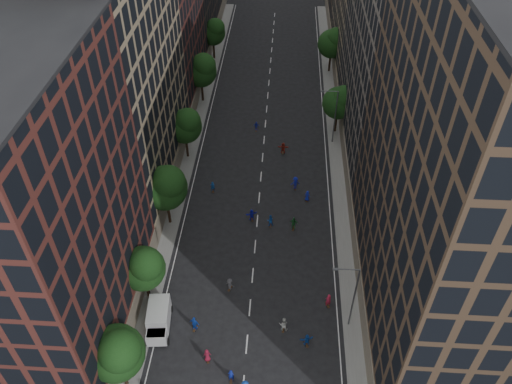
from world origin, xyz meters
TOP-DOWN VIEW (x-y plane):
  - ground at (0.00, 40.00)m, footprint 240.00×240.00m
  - sidewalk_left at (-12.00, 47.50)m, footprint 4.00×105.00m
  - sidewalk_right at (12.00, 47.50)m, footprint 4.00×105.00m
  - bldg_left_a at (-19.00, 11.00)m, footprint 14.00×22.00m
  - bldg_left_b at (-19.00, 35.00)m, footprint 14.00×26.00m
  - bldg_left_c at (-19.00, 58.00)m, footprint 14.00×20.00m
  - bldg_right_a at (19.00, 15.00)m, footprint 14.00×30.00m
  - bldg_right_b at (19.00, 44.00)m, footprint 14.00×28.00m
  - tree_left_0 at (-11.01, 3.85)m, footprint 5.20×5.20m
  - tree_left_1 at (-11.02, 13.86)m, footprint 4.80×4.80m
  - tree_left_2 at (-10.99, 25.83)m, footprint 5.60×5.60m
  - tree_left_3 at (-11.02, 39.85)m, footprint 5.00×5.00m
  - tree_left_4 at (-11.00, 55.84)m, footprint 5.40×5.40m
  - tree_left_5 at (-11.02, 71.86)m, footprint 4.80×4.80m
  - tree_right_a at (11.38, 47.85)m, footprint 5.00×5.00m
  - tree_right_b at (11.39, 67.85)m, footprint 5.20×5.20m
  - streetlamp_near at (10.37, 12.00)m, footprint 2.64×0.22m
  - streetlamp_far at (10.37, 45.00)m, footprint 2.64×0.22m
  - cargo_van at (-9.31, 10.50)m, footprint 2.75×5.08m
  - skater_1 at (-1.21, 5.05)m, footprint 0.60×0.40m
  - skater_4 at (-5.56, 10.46)m, footprint 1.22×0.83m
  - skater_5 at (6.12, 9.37)m, footprint 1.49×0.84m
  - skater_6 at (-3.77, 6.99)m, footprint 0.92×0.73m
  - skater_7 at (8.50, 14.35)m, footprint 0.77×0.64m
  - skater_8 at (3.70, 10.96)m, footprint 0.95×0.76m
  - skater_9 at (-2.42, 15.90)m, footprint 1.18×0.94m
  - skater_10 at (4.70, 25.83)m, footprint 1.19×0.69m
  - skater_11 at (-0.73, 27.18)m, footprint 1.60×1.04m
  - skater_12 at (6.49, 31.36)m, footprint 0.85×0.65m
  - skater_13 at (-6.47, 32.42)m, footprint 0.68×0.55m
  - skater_14 at (1.69, 26.28)m, footprint 0.90×0.75m
  - skater_15 at (4.86, 33.68)m, footprint 1.39×0.99m
  - skater_16 at (-1.37, 47.56)m, footprint 0.93×0.47m
  - skater_17 at (3.02, 41.79)m, footprint 1.67×0.58m

SIDE VIEW (x-z plane):
  - ground at x=0.00m, z-range 0.00..0.00m
  - sidewalk_left at x=-12.00m, z-range 0.00..0.15m
  - sidewalk_right at x=12.00m, z-range 0.00..0.15m
  - skater_16 at x=-1.37m, z-range 0.00..1.52m
  - skater_5 at x=6.12m, z-range 0.00..1.53m
  - skater_12 at x=6.49m, z-range 0.00..1.54m
  - skater_9 at x=-2.42m, z-range 0.00..1.60m
  - skater_13 at x=-6.47m, z-range 0.00..1.62m
  - skater_1 at x=-1.21m, z-range 0.00..1.64m
  - skater_11 at x=-0.73m, z-range 0.00..1.65m
  - skater_6 at x=-3.77m, z-range 0.00..1.66m
  - skater_14 at x=1.69m, z-range 0.00..1.68m
  - skater_17 at x=3.02m, z-range 0.00..1.78m
  - skater_7 at x=8.50m, z-range 0.00..1.81m
  - skater_8 at x=3.70m, z-range 0.00..1.89m
  - skater_10 at x=4.70m, z-range 0.00..1.91m
  - skater_4 at x=-5.56m, z-range 0.00..1.93m
  - skater_15 at x=4.86m, z-range 0.00..1.94m
  - cargo_van at x=-9.31m, z-range 0.07..2.67m
  - streetlamp_near at x=10.37m, z-range 0.64..9.70m
  - streetlamp_far at x=10.37m, z-range 0.64..9.70m
  - tree_left_1 at x=-11.02m, z-range 1.45..9.66m
  - tree_right_a at x=11.38m, z-range 1.43..9.83m
  - tree_left_5 at x=-11.02m, z-range 1.51..9.84m
  - tree_left_3 at x=-11.02m, z-range 1.53..10.11m
  - tree_left_0 at x=-11.01m, z-range 1.54..10.37m
  - tree_right_b at x=11.39m, z-range 1.54..10.37m
  - tree_left_4 at x=-11.00m, z-range 1.56..10.63m
  - tree_left_2 at x=-10.99m, z-range 1.63..11.08m
  - bldg_left_c at x=-19.00m, z-range 0.00..28.00m
  - bldg_left_a at x=-19.00m, z-range 0.00..30.00m
  - bldg_right_b at x=19.00m, z-range 0.00..33.00m
  - bldg_left_b at x=-19.00m, z-range 0.00..34.00m
  - bldg_right_a at x=19.00m, z-range 0.00..36.00m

